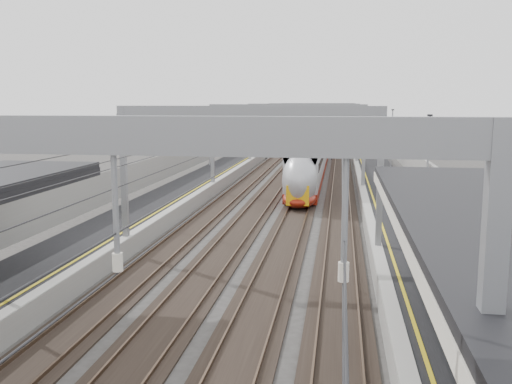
% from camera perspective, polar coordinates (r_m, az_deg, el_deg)
% --- Properties ---
extents(platform_left, '(4.00, 120.00, 1.00)m').
position_cam_1_polar(platform_left, '(52.08, -5.43, 0.92)').
color(platform_left, black).
rests_on(platform_left, ground).
extents(platform_right, '(4.00, 120.00, 1.00)m').
position_cam_1_polar(platform_right, '(50.70, 12.42, 0.53)').
color(platform_right, black).
rests_on(platform_right, ground).
extents(tracks, '(11.40, 140.00, 0.20)m').
position_cam_1_polar(tracks, '(50.83, 3.37, 0.23)').
color(tracks, black).
rests_on(tracks, ground).
extents(overhead_line, '(13.00, 140.00, 6.60)m').
position_cam_1_polar(overhead_line, '(56.86, 4.03, 7.32)').
color(overhead_line, gray).
rests_on(overhead_line, platform_left).
extents(overbridge, '(22.00, 2.20, 6.90)m').
position_cam_1_polar(overbridge, '(105.17, 6.10, 7.59)').
color(overbridge, gray).
rests_on(overbridge, ground).
extents(wall_left, '(0.30, 120.00, 3.20)m').
position_cam_1_polar(wall_left, '(52.79, -8.82, 2.16)').
color(wall_left, gray).
rests_on(wall_left, ground).
extents(wall_right, '(0.30, 120.00, 3.20)m').
position_cam_1_polar(wall_right, '(50.88, 16.05, 1.66)').
color(wall_right, gray).
rests_on(wall_right, ground).
extents(train, '(2.58, 47.04, 4.09)m').
position_cam_1_polar(train, '(61.77, 5.72, 3.59)').
color(train, maroon).
rests_on(train, ground).
extents(signal_green, '(0.32, 0.32, 3.48)m').
position_cam_1_polar(signal_green, '(74.43, 1.01, 4.86)').
color(signal_green, black).
rests_on(signal_green, ground).
extents(signal_red_near, '(0.32, 0.32, 3.48)m').
position_cam_1_polar(signal_red_near, '(78.15, 7.57, 4.98)').
color(signal_red_near, black).
rests_on(signal_red_near, ground).
extents(signal_red_far, '(0.32, 0.32, 3.48)m').
position_cam_1_polar(signal_red_far, '(71.53, 9.25, 4.57)').
color(signal_red_far, black).
rests_on(signal_red_far, ground).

